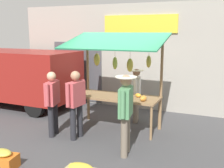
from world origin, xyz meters
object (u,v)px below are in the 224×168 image
at_px(market_stall, 117,70).
at_px(vendor_with_sunhat, 136,91).
at_px(produce_crate_near, 2,160).
at_px(shopper_with_ponytail, 126,108).
at_px(shopper_in_grey_tee, 52,99).
at_px(shopper_with_shopping_bag, 76,100).
at_px(parked_van, 11,73).

distance_m(market_stall, vendor_with_sunhat, 1.03).
distance_m(market_stall, produce_crate_near, 3.37).
bearing_deg(shopper_with_ponytail, shopper_in_grey_tee, 71.78).
xyz_separation_m(market_stall, produce_crate_near, (1.13, 2.86, -1.38)).
bearing_deg(shopper_with_shopping_bag, market_stall, -26.25).
bearing_deg(shopper_with_ponytail, produce_crate_near, 118.25).
bearing_deg(shopper_with_shopping_bag, shopper_with_ponytail, -99.09).
height_order(shopper_with_shopping_bag, shopper_in_grey_tee, shopper_with_shopping_bag).
bearing_deg(produce_crate_near, shopper_with_ponytail, -141.86).
bearing_deg(produce_crate_near, shopper_with_shopping_bag, -105.49).
bearing_deg(shopper_in_grey_tee, shopper_with_shopping_bag, -98.55).
bearing_deg(parked_van, shopper_with_ponytail, 157.55).
relative_size(shopper_with_shopping_bag, shopper_in_grey_tee, 1.03).
distance_m(vendor_with_sunhat, shopper_with_shopping_bag, 1.96).
height_order(shopper_with_ponytail, parked_van, parked_van).
relative_size(vendor_with_sunhat, shopper_with_ponytail, 0.90).
relative_size(shopper_with_shopping_bag, produce_crate_near, 2.71).
relative_size(shopper_with_ponytail, produce_crate_near, 2.80).
bearing_deg(vendor_with_sunhat, market_stall, -33.49).
bearing_deg(shopper_in_grey_tee, parked_van, 44.81).
distance_m(shopper_with_shopping_bag, shopper_in_grey_tee, 0.63).
height_order(market_stall, vendor_with_sunhat, market_stall).
xyz_separation_m(market_stall, shopper_with_shopping_bag, (0.62, 1.02, -0.60)).
relative_size(market_stall, vendor_with_sunhat, 1.66).
xyz_separation_m(shopper_with_ponytail, produce_crate_near, (1.89, 1.49, -0.83)).
height_order(shopper_in_grey_tee, produce_crate_near, shopper_in_grey_tee).
relative_size(market_stall, produce_crate_near, 4.15).
xyz_separation_m(market_stall, shopper_in_grey_tee, (1.25, 1.08, -0.64)).
bearing_deg(market_stall, vendor_with_sunhat, -110.62).
relative_size(shopper_in_grey_tee, parked_van, 0.36).
relative_size(market_stall, shopper_in_grey_tee, 1.58).
xyz_separation_m(shopper_with_shopping_bag, produce_crate_near, (0.51, 1.84, -0.77)).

